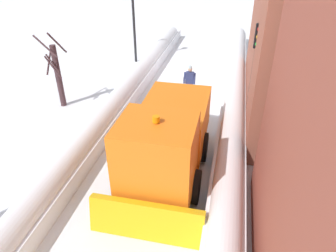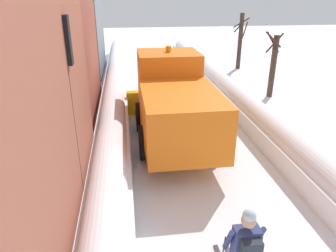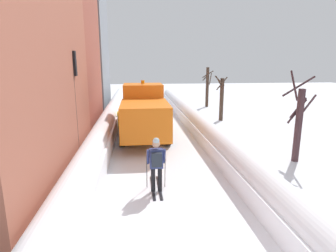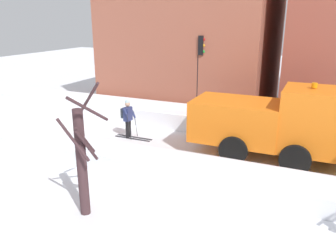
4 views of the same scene
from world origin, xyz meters
name	(u,v)px [view 1 (image 1 of 4)]	position (x,y,z in m)	size (l,w,h in m)	color
ground_plane	(150,174)	(0.00, 10.00, 0.00)	(80.00, 80.00, 0.00)	white
snowbank_left	(228,171)	(-2.71, 10.00, 0.60)	(1.10, 36.00, 1.28)	white
snowbank_right	(78,153)	(2.71, 10.00, 0.49)	(1.10, 36.00, 1.09)	white
plow_truck	(167,139)	(-0.59, 9.84, 1.48)	(3.20, 5.98, 3.12)	orange
skier	(190,80)	(-0.41, 3.58, 1.00)	(0.62, 1.80, 1.81)	black
traffic_light_pole	(255,59)	(-3.30, 5.99, 3.16)	(0.28, 0.42, 4.51)	black
street_lamp	(133,12)	(4.06, -1.33, 3.27)	(0.40, 0.40, 5.15)	black
bare_tree_near	(57,74)	(5.66, 5.78, 1.70)	(1.24, 1.02, 3.79)	#402A2D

